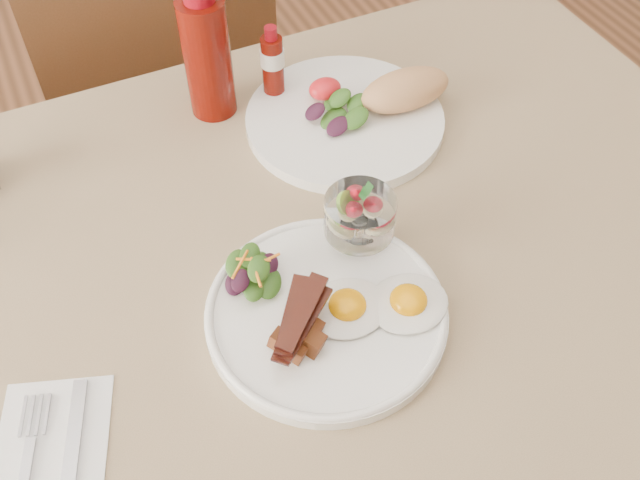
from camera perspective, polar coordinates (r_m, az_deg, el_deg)
table at (r=0.95m, az=-2.49°, el=-5.02°), size 1.33×0.88×0.75m
chair_far at (r=1.50m, az=-12.61°, el=11.08°), size 0.42×0.42×0.93m
main_plate at (r=0.83m, az=0.51°, el=-5.93°), size 0.28×0.28×0.02m
fried_eggs at (r=0.82m, az=4.65°, el=-5.15°), size 0.18×0.13×0.03m
bacon_potato_pile at (r=0.78m, az=-1.61°, el=-6.97°), size 0.09×0.09×0.05m
side_salad at (r=0.83m, az=-5.33°, el=-2.72°), size 0.08×0.07×0.04m
fruit_cup at (r=0.85m, az=3.19°, el=1.95°), size 0.09×0.09×0.09m
second_plate at (r=1.05m, az=3.15°, el=10.26°), size 0.31×0.29×0.07m
ketchup_bottle at (r=1.04m, az=-9.01°, el=14.37°), size 0.09×0.09×0.20m
hot_sauce_bottle at (r=1.07m, az=-3.80°, el=13.73°), size 0.04×0.04×0.13m
napkin_cutlery at (r=0.79m, az=-20.85°, el=-16.98°), size 0.17×0.23×0.01m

